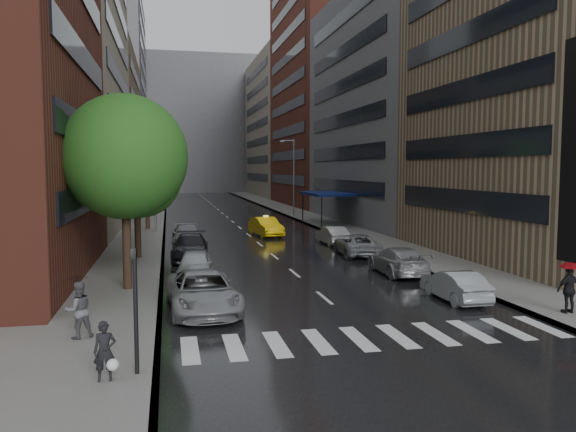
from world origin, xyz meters
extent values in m
plane|color=gray|center=(0.00, 0.00, 0.00)|extent=(220.00, 220.00, 0.00)
cube|color=black|center=(0.00, 50.00, 0.01)|extent=(14.00, 140.00, 0.01)
cube|color=gray|center=(-9.00, 50.00, 0.07)|extent=(4.00, 140.00, 0.15)
cube|color=gray|center=(9.00, 50.00, 0.07)|extent=(4.00, 140.00, 0.15)
cube|color=silver|center=(-6.10, -2.00, 0.01)|extent=(0.55, 2.80, 0.01)
cube|color=silver|center=(-4.70, -2.00, 0.01)|extent=(0.55, 2.80, 0.01)
cube|color=silver|center=(-3.30, -2.00, 0.01)|extent=(0.55, 2.80, 0.01)
cube|color=silver|center=(-1.90, -2.00, 0.01)|extent=(0.55, 2.80, 0.01)
cube|color=silver|center=(-0.50, -2.00, 0.01)|extent=(0.55, 2.80, 0.01)
cube|color=silver|center=(0.90, -2.00, 0.01)|extent=(0.55, 2.80, 0.01)
cube|color=silver|center=(2.30, -2.00, 0.01)|extent=(0.55, 2.80, 0.01)
cube|color=silver|center=(3.70, -2.00, 0.01)|extent=(0.55, 2.80, 0.01)
cube|color=silver|center=(5.10, -2.00, 0.01)|extent=(0.55, 2.80, 0.01)
cube|color=silver|center=(6.50, -2.00, 0.01)|extent=(0.55, 2.80, 0.01)
cube|color=gray|center=(-15.00, 36.00, 17.00)|extent=(8.00, 28.00, 34.00)
cube|color=#937A5B|center=(-15.00, 64.00, 11.00)|extent=(8.00, 28.00, 22.00)
cube|color=slate|center=(-15.00, 94.00, 19.00)|extent=(8.00, 32.00, 38.00)
cube|color=#937A5B|center=(15.00, 12.00, 15.00)|extent=(8.00, 20.00, 30.00)
cube|color=slate|center=(15.00, 36.00, 12.00)|extent=(8.00, 28.00, 24.00)
cube|color=maroon|center=(15.00, 64.00, 18.00)|extent=(8.00, 28.00, 36.00)
cube|color=gray|center=(15.00, 94.00, 14.00)|extent=(8.00, 32.00, 28.00)
cube|color=slate|center=(0.00, 118.00, 16.00)|extent=(40.00, 14.00, 32.00)
cylinder|color=#382619|center=(-8.60, 7.12, 2.50)|extent=(0.40, 0.40, 5.00)
sphere|color=#1E5116|center=(-8.60, 7.12, 6.25)|extent=(5.72, 5.72, 5.72)
cylinder|color=#382619|center=(-8.60, 16.54, 2.16)|extent=(0.40, 0.40, 4.32)
sphere|color=#1E5116|center=(-8.60, 16.54, 5.40)|extent=(4.94, 4.94, 4.94)
cylinder|color=#382619|center=(-8.60, 33.66, 2.45)|extent=(0.40, 0.40, 4.89)
sphere|color=#1E5116|center=(-8.60, 33.66, 6.12)|extent=(5.59, 5.59, 5.59)
imported|color=yellow|center=(1.33, 26.92, 0.80)|extent=(2.48, 5.06, 1.60)
imported|color=gray|center=(-5.40, 2.74, 0.80)|extent=(3.00, 5.91, 1.60)
imported|color=#A3A8AD|center=(-5.40, 9.40, 0.75)|extent=(2.21, 4.57, 1.51)
imported|color=black|center=(-5.40, 15.90, 0.79)|extent=(2.59, 5.59, 1.58)
imported|color=slate|center=(-5.40, 22.61, 0.76)|extent=(2.14, 5.23, 1.52)
imported|color=silver|center=(-5.40, 26.83, 0.68)|extent=(2.01, 4.14, 1.36)
imported|color=gray|center=(5.40, 2.35, 0.67)|extent=(1.43, 4.05, 1.33)
imported|color=gray|center=(5.40, 8.53, 0.74)|extent=(2.28, 5.20, 1.49)
imported|color=slate|center=(5.40, 15.25, 0.71)|extent=(2.83, 5.31, 1.42)
imported|color=gray|center=(5.40, 20.94, 0.68)|extent=(1.62, 4.19, 1.36)
imported|color=black|center=(-8.39, -4.51, 0.95)|extent=(0.60, 0.41, 1.59)
sphere|color=white|center=(-8.19, -4.61, 0.60)|extent=(0.32, 0.32, 0.32)
imported|color=#55545A|center=(-9.63, -0.44, 1.09)|extent=(1.12, 1.01, 1.88)
imported|color=black|center=(-9.63, -0.44, 1.80)|extent=(0.96, 0.98, 0.88)
imported|color=black|center=(8.39, -1.00, 1.07)|extent=(1.08, 0.48, 1.83)
imported|color=#A10C13|center=(8.39, -1.00, 1.80)|extent=(0.82, 0.82, 0.72)
cylinder|color=black|center=(-7.60, -4.14, 1.75)|extent=(0.12, 0.12, 3.20)
imported|color=black|center=(-7.60, -4.14, 3.15)|extent=(0.18, 0.15, 0.90)
cylinder|color=gray|center=(-7.80, 30.00, 4.65)|extent=(0.18, 0.18, 9.00)
cube|color=gray|center=(-6.40, 30.00, 8.85)|extent=(0.50, 0.22, 0.16)
cylinder|color=gray|center=(7.80, 45.00, 4.65)|extent=(0.18, 0.18, 9.00)
cube|color=gray|center=(6.40, 45.00, 8.85)|extent=(0.50, 0.22, 0.16)
cube|color=navy|center=(9.00, 35.00, 3.15)|extent=(4.00, 8.00, 0.25)
cylinder|color=black|center=(7.40, 31.20, 1.65)|extent=(0.12, 0.12, 3.00)
cylinder|color=black|center=(7.40, 38.80, 1.65)|extent=(0.12, 0.12, 3.00)
camera|label=1|loc=(-6.68, -19.55, 5.74)|focal=35.00mm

